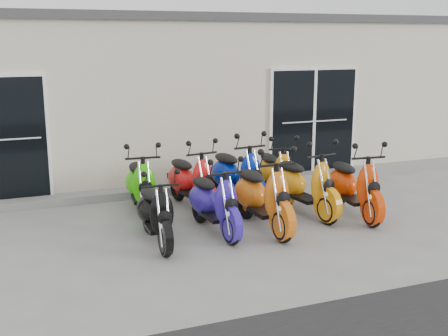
{
  "coord_description": "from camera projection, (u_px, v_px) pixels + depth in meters",
  "views": [
    {
      "loc": [
        -3.31,
        -7.98,
        2.88
      ],
      "look_at": [
        0.0,
        0.6,
        0.75
      ],
      "focal_mm": 45.0,
      "sensor_mm": 36.0,
      "label": 1
    }
  ],
  "objects": [
    {
      "name": "building",
      "position": [
        155.0,
        93.0,
        13.42
      ],
      "size": [
        14.0,
        6.0,
        3.2
      ],
      "primitive_type": "cube",
      "color": "beige",
      "rests_on": "ground"
    },
    {
      "name": "scooter_back_blue",
      "position": [
        237.0,
        167.0,
        9.82
      ],
      "size": [
        0.91,
        1.93,
        1.37
      ],
      "primitive_type": null,
      "rotation": [
        0.0,
        0.0,
        0.13
      ],
      "color": "#0320A0",
      "rests_on": "ground"
    },
    {
      "name": "ground",
      "position": [
        237.0,
        221.0,
        9.06
      ],
      "size": [
        80.0,
        80.0,
        0.0
      ],
      "primitive_type": "plane",
      "color": "gray",
      "rests_on": "ground"
    },
    {
      "name": "scooter_back_green",
      "position": [
        140.0,
        177.0,
        9.28
      ],
      "size": [
        0.79,
        1.8,
        1.29
      ],
      "primitive_type": null,
      "rotation": [
        0.0,
        0.0,
        -0.09
      ],
      "color": "#2FB607",
      "rests_on": "ground"
    },
    {
      "name": "door_right",
      "position": [
        313.0,
        118.0,
        11.66
      ],
      "size": [
        2.02,
        0.08,
        2.22
      ],
      "primitive_type": "cube",
      "color": "black",
      "rests_on": "front_step"
    },
    {
      "name": "scooter_back_yellow",
      "position": [
        275.0,
        166.0,
        10.19
      ],
      "size": [
        0.79,
        1.74,
        1.24
      ],
      "primitive_type": null,
      "rotation": [
        0.0,
        0.0,
        -0.11
      ],
      "color": "orange",
      "rests_on": "ground"
    },
    {
      "name": "scooter_back_red",
      "position": [
        191.0,
        172.0,
        9.59
      ],
      "size": [
        0.9,
        1.82,
        1.28
      ],
      "primitive_type": null,
      "rotation": [
        0.0,
        0.0,
        0.16
      ],
      "color": "red",
      "rests_on": "ground"
    },
    {
      "name": "roof_cap",
      "position": [
        153.0,
        21.0,
        13.05
      ],
      "size": [
        14.2,
        6.2,
        0.16
      ],
      "primitive_type": "cube",
      "color": "#3F3F42",
      "rests_on": "building"
    },
    {
      "name": "door_left",
      "position": [
        17.0,
        135.0,
        9.63
      ],
      "size": [
        1.07,
        0.08,
        2.22
      ],
      "primitive_type": "cube",
      "color": "black",
      "rests_on": "front_step"
    },
    {
      "name": "front_step",
      "position": [
        198.0,
        186.0,
        10.88
      ],
      "size": [
        14.0,
        0.4,
        0.15
      ],
      "primitive_type": "cube",
      "color": "gray",
      "rests_on": "ground"
    },
    {
      "name": "scooter_front_orange_a",
      "position": [
        263.0,
        186.0,
        8.51
      ],
      "size": [
        0.74,
        1.88,
        1.37
      ],
      "primitive_type": null,
      "rotation": [
        0.0,
        0.0,
        0.04
      ],
      "color": "#D15F11",
      "rests_on": "ground"
    },
    {
      "name": "scooter_front_black",
      "position": [
        155.0,
        204.0,
        7.93
      ],
      "size": [
        0.6,
        1.6,
        1.18
      ],
      "primitive_type": null,
      "rotation": [
        0.0,
        0.0,
        -0.02
      ],
      "color": "black",
      "rests_on": "ground"
    },
    {
      "name": "scooter_front_orange_b",
      "position": [
        305.0,
        176.0,
        9.26
      ],
      "size": [
        0.9,
        1.88,
        1.33
      ],
      "primitive_type": null,
      "rotation": [
        0.0,
        0.0,
        0.14
      ],
      "color": "orange",
      "rests_on": "ground"
    },
    {
      "name": "scooter_front_red",
      "position": [
        354.0,
        177.0,
        9.18
      ],
      "size": [
        0.83,
        1.85,
        1.32
      ],
      "primitive_type": null,
      "rotation": [
        0.0,
        0.0,
        -0.1
      ],
      "color": "red",
      "rests_on": "ground"
    },
    {
      "name": "scooter_front_blue",
      "position": [
        214.0,
        193.0,
        8.37
      ],
      "size": [
        0.76,
        1.74,
        1.25
      ],
      "primitive_type": null,
      "rotation": [
        0.0,
        0.0,
        0.09
      ],
      "color": "#2D1B99",
      "rests_on": "ground"
    }
  ]
}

